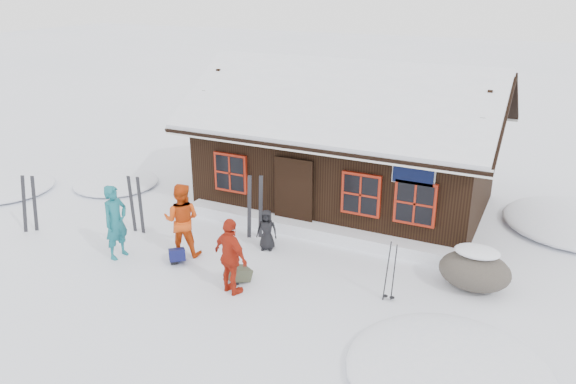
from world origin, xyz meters
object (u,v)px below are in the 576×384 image
object	(u,v)px
skier_teal	(116,222)
ski_pair_left	(29,205)
skier_orange_left	(182,220)
ski_poles	(390,273)
boulder	(475,270)
skier_crouched	(267,230)
backpack_blue	(177,257)
backpack_olive	(238,276)
skier_orange_right	(231,257)

from	to	relation	value
skier_teal	ski_pair_left	distance (m)	3.19
skier_orange_left	ski_poles	size ratio (longest dim) A/B	1.33
skier_teal	boulder	world-z (taller)	skier_teal
skier_teal	skier_crouched	xyz separation A→B (m)	(3.13, 1.99, -0.40)
skier_crouched	boulder	distance (m)	5.09
skier_teal	skier_orange_left	bearing A→B (deg)	-53.99
ski_poles	backpack_blue	world-z (taller)	ski_poles
skier_orange_left	backpack_olive	size ratio (longest dim) A/B	3.60
skier_orange_left	skier_crouched	world-z (taller)	skier_orange_left
boulder	ski_poles	size ratio (longest dim) A/B	1.11
skier_teal	ski_poles	bearing A→B (deg)	-76.31
skier_crouched	backpack_blue	world-z (taller)	skier_crouched
backpack_blue	backpack_olive	xyz separation A→B (m)	(1.83, -0.16, 0.01)
ski_pair_left	backpack_olive	xyz separation A→B (m)	(6.50, 0.09, -0.64)
ski_poles	backpack_olive	world-z (taller)	ski_poles
backpack_olive	backpack_blue	bearing A→B (deg)	-155.78
skier_teal	ski_poles	distance (m)	6.73
boulder	ski_poles	bearing A→B (deg)	-139.82
boulder	backpack_olive	size ratio (longest dim) A/B	3.00
skier_orange_left	ski_pair_left	size ratio (longest dim) A/B	1.13
skier_orange_left	backpack_blue	xyz separation A→B (m)	(0.11, -0.43, -0.81)
skier_teal	ski_pair_left	world-z (taller)	skier_teal
skier_crouched	backpack_blue	bearing A→B (deg)	-152.30
skier_orange_left	ski_pair_left	world-z (taller)	skier_orange_left
skier_orange_left	ski_pair_left	bearing A→B (deg)	-10.79
ski_poles	backpack_blue	bearing A→B (deg)	-173.55
backpack_olive	boulder	bearing A→B (deg)	51.96
skier_orange_left	ski_pair_left	xyz separation A→B (m)	(-4.56, -0.68, -0.16)
skier_teal	skier_crouched	bearing A→B (deg)	-52.18
ski_poles	boulder	bearing A→B (deg)	40.18
backpack_blue	skier_orange_right	bearing A→B (deg)	-59.15
boulder	backpack_blue	distance (m)	6.99
boulder	ski_poles	distance (m)	2.05
skier_teal	backpack_blue	world-z (taller)	skier_teal
skier_orange_left	boulder	xyz separation A→B (m)	(6.83, 1.47, -0.48)
boulder	skier_orange_right	bearing A→B (deg)	-152.08
skier_orange_left	skier_teal	bearing A→B (deg)	11.34
skier_teal	backpack_blue	distance (m)	1.74
skier_crouched	boulder	world-z (taller)	skier_crouched
ski_poles	skier_crouched	bearing A→B (deg)	163.86
ski_pair_left	skier_orange_right	bearing A→B (deg)	-34.39
skier_orange_right	backpack_blue	world-z (taller)	skier_orange_right
boulder	backpack_olive	distance (m)	5.32
skier_crouched	backpack_olive	xyz separation A→B (m)	(0.19, -1.76, -0.40)
skier_orange_right	backpack_olive	bearing A→B (deg)	-54.88
skier_orange_left	ski_poles	distance (m)	5.28
ski_pair_left	ski_poles	xyz separation A→B (m)	(9.84, 0.83, -0.12)
skier_orange_right	boulder	size ratio (longest dim) A/B	1.12
skier_orange_left	skier_crouched	bearing A→B (deg)	-165.49
skier_crouched	boulder	size ratio (longest dim) A/B	0.69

